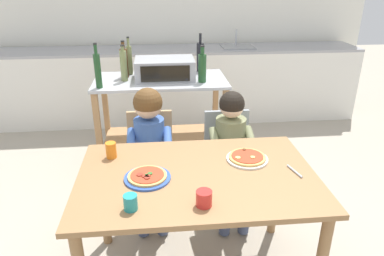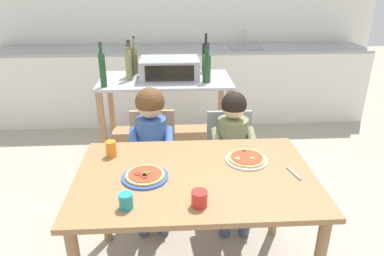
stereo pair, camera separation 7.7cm
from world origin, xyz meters
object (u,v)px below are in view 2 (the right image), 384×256
at_px(dining_table, 195,190).
at_px(drinking_cup_teal, 126,201).
at_px(child_in_blue_striped_shirt, 151,139).
at_px(bottle_squat_spirits, 207,67).
at_px(serving_spoon, 294,173).
at_px(toaster_oven, 170,68).
at_px(child_in_olive_shirt, 234,145).
at_px(bottle_tall_green_wine, 206,56).
at_px(pizza_plate_blue_rimmed, 145,176).
at_px(drinking_cup_orange, 111,149).
at_px(dining_chair_left, 153,156).
at_px(bottle_brown_beer, 129,62).
at_px(bottle_slim_sauce, 135,59).
at_px(bottle_dark_olive_oil, 129,65).
at_px(dining_chair_right, 230,157).
at_px(kitchen_island_cart, 166,109).
at_px(drinking_cup_red, 200,199).
at_px(bottle_clear_vinegar, 102,69).

xyz_separation_m(dining_table, drinking_cup_teal, (-0.35, -0.29, 0.14)).
height_order(dining_table, child_in_blue_striped_shirt, child_in_blue_striped_shirt).
distance_m(bottle_squat_spirits, serving_spoon, 1.41).
xyz_separation_m(toaster_oven, child_in_olive_shirt, (0.45, -0.87, -0.34)).
distance_m(bottle_tall_green_wine, pizza_plate_blue_rimmed, 1.79).
bearing_deg(drinking_cup_orange, dining_chair_left, 65.94).
distance_m(bottle_brown_beer, dining_chair_left, 0.99).
height_order(toaster_oven, drinking_cup_orange, toaster_oven).
height_order(child_in_olive_shirt, serving_spoon, child_in_olive_shirt).
distance_m(bottle_brown_beer, bottle_slim_sauce, 0.11).
bearing_deg(pizza_plate_blue_rimmed, bottle_dark_olive_oil, 98.62).
height_order(dining_chair_right, drinking_cup_orange, drinking_cup_orange).
bearing_deg(kitchen_island_cart, pizza_plate_blue_rimmed, -93.95).
relative_size(drinking_cup_red, drinking_cup_orange, 0.81).
xyz_separation_m(bottle_squat_spirits, drinking_cup_orange, (-0.68, -1.06, -0.23)).
xyz_separation_m(child_in_olive_shirt, drinking_cup_orange, (-0.81, -0.32, 0.16)).
bearing_deg(kitchen_island_cart, bottle_dark_olive_oil, -176.19).
bearing_deg(child_in_blue_striped_shirt, bottle_dark_olive_oil, 105.50).
bearing_deg(drinking_cup_orange, pizza_plate_blue_rimmed, -50.75).
bearing_deg(serving_spoon, child_in_blue_striped_shirt, 141.55).
bearing_deg(kitchen_island_cart, bottle_squat_spirits, -18.79).
distance_m(kitchen_island_cart, dining_chair_left, 0.70).
distance_m(kitchen_island_cart, drinking_cup_red, 1.73).
bearing_deg(dining_chair_right, serving_spoon, -72.22).
distance_m(bottle_tall_green_wine, drinking_cup_red, 1.99).
height_order(drinking_cup_red, drinking_cup_teal, drinking_cup_red).
relative_size(dining_table, dining_chair_left, 1.64).
distance_m(kitchen_island_cart, child_in_blue_striped_shirt, 0.81).
height_order(kitchen_island_cart, child_in_olive_shirt, child_in_olive_shirt).
height_order(bottle_clear_vinegar, drinking_cup_red, bottle_clear_vinegar).
distance_m(bottle_clear_vinegar, serving_spoon, 1.78).
bearing_deg(dining_chair_right, bottle_tall_green_wine, 95.97).
relative_size(bottle_clear_vinegar, pizza_plate_blue_rimmed, 1.46).
bearing_deg(drinking_cup_orange, bottle_clear_vinegar, 101.13).
relative_size(bottle_slim_sauce, dining_chair_left, 0.43).
distance_m(bottle_tall_green_wine, dining_chair_left, 1.20).
bearing_deg(serving_spoon, dining_chair_left, 136.92).
relative_size(bottle_slim_sauce, dining_chair_right, 0.43).
bearing_deg(kitchen_island_cart, dining_chair_left, -98.28).
height_order(toaster_oven, serving_spoon, toaster_oven).
xyz_separation_m(child_in_blue_striped_shirt, drinking_cup_red, (0.28, -0.91, 0.11)).
bearing_deg(bottle_clear_vinegar, bottle_tall_green_wine, 27.12).
relative_size(bottle_tall_green_wine, drinking_cup_teal, 4.67).
bearing_deg(bottle_brown_beer, dining_table, -71.91).
bearing_deg(pizza_plate_blue_rimmed, drinking_cup_red, -43.92).
bearing_deg(child_in_blue_striped_shirt, pizza_plate_blue_rimmed, -90.02).
bearing_deg(bottle_slim_sauce, child_in_olive_shirt, -53.75).
relative_size(bottle_slim_sauce, serving_spoon, 2.48).
distance_m(bottle_slim_sauce, dining_chair_left, 1.06).
relative_size(child_in_olive_shirt, drinking_cup_red, 12.62).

